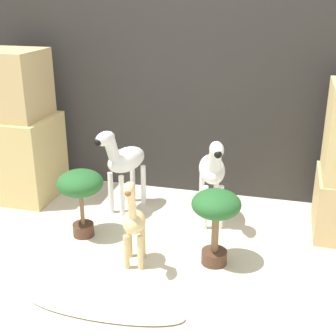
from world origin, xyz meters
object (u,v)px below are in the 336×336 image
at_px(potted_palm_front, 216,212).
at_px(surfboard, 102,306).
at_px(potted_palm_back, 80,188).
at_px(zebra_right, 212,170).
at_px(zebra_left, 123,160).
at_px(giraffe_figurine, 134,222).

distance_m(potted_palm_front, surfboard, 0.89).
bearing_deg(potted_palm_back, potted_palm_front, -7.14).
bearing_deg(zebra_right, surfboard, -109.24).
bearing_deg(zebra_left, potted_palm_back, -107.68).
distance_m(zebra_left, potted_palm_front, 1.02).
distance_m(zebra_right, giraffe_figurine, 0.81).
xyz_separation_m(zebra_right, zebra_left, (-0.71, 0.04, 0.00)).
height_order(zebra_left, potted_palm_back, zebra_left).
height_order(zebra_left, giraffe_figurine, zebra_left).
height_order(giraffe_figurine, surfboard, giraffe_figurine).
relative_size(zebra_left, potted_palm_back, 1.41).
distance_m(potted_palm_back, surfboard, 0.94).
relative_size(zebra_left, giraffe_figurine, 1.11).
relative_size(zebra_right, surfboard, 0.76).
bearing_deg(potted_palm_back, zebra_left, 72.32).
bearing_deg(zebra_left, surfboard, -76.28).
distance_m(zebra_right, potted_palm_front, 0.57).
height_order(giraffe_figurine, potted_palm_back, giraffe_figurine).
xyz_separation_m(potted_palm_front, surfboard, (-0.53, -0.62, -0.36)).
bearing_deg(surfboard, zebra_left, 103.72).
bearing_deg(zebra_left, zebra_right, -2.90).
height_order(giraffe_figurine, potted_palm_front, giraffe_figurine).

